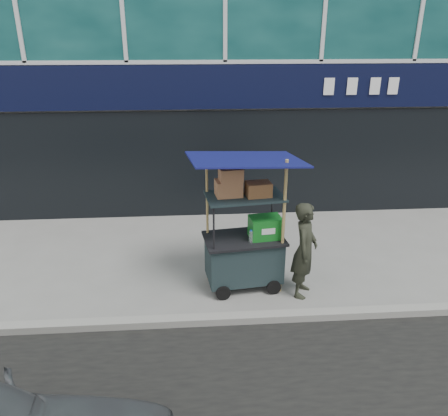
{
  "coord_description": "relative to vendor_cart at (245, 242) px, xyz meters",
  "views": [
    {
      "loc": [
        -0.7,
        -5.51,
        4.0
      ],
      "look_at": [
        -0.22,
        1.2,
        1.25
      ],
      "focal_mm": 35.0,
      "sensor_mm": 36.0,
      "label": 1
    }
  ],
  "objects": [
    {
      "name": "vendor_cart",
      "position": [
        0.0,
        0.0,
        0.0
      ],
      "size": [
        1.84,
        1.4,
        2.3
      ],
      "rotation": [
        0.0,
        0.0,
        0.13
      ],
      "color": "black",
      "rests_on": "ground"
    },
    {
      "name": "ground",
      "position": [
        -0.1,
        -0.8,
        -0.81
      ],
      "size": [
        80.0,
        80.0,
        0.0
      ],
      "primitive_type": "plane",
      "color": "slate",
      "rests_on": "ground"
    },
    {
      "name": "vendor_man",
      "position": [
        0.91,
        -0.31,
        -0.01
      ],
      "size": [
        0.58,
        0.68,
        1.58
      ],
      "primitive_type": "imported",
      "rotation": [
        0.0,
        0.0,
        1.15
      ],
      "color": "#26291E",
      "rests_on": "ground"
    },
    {
      "name": "curb",
      "position": [
        -0.1,
        -1.0,
        -0.75
      ],
      "size": [
        80.0,
        0.18,
        0.12
      ],
      "primitive_type": "cube",
      "color": "gray",
      "rests_on": "ground"
    }
  ]
}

